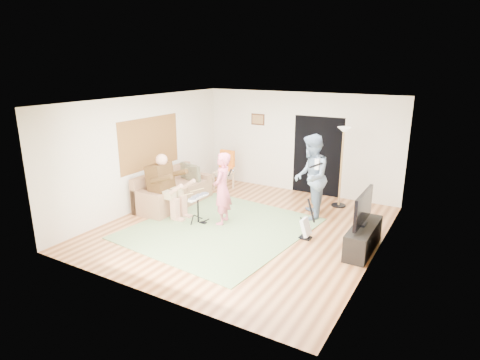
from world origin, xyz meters
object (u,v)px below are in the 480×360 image
Objects in this scene: torchiere_lamp at (342,153)px; television at (363,208)px; guitarist at (311,177)px; drum_kit at (198,211)px; tv_cabinet at (363,238)px; singer at (222,189)px; dining_chair at (224,176)px; sofa at (171,193)px; guitar_spare at (306,227)px.

torchiere_lamp is 1.73× the size of television.
guitarist is 1.69× the size of television.
drum_kit is 3.53m from tv_cabinet.
television is (2.97, 0.22, 0.05)m from singer.
singer is 0.81× the size of torchiere_lamp.
drum_kit is at bearing -172.38° from tv_cabinet.
television is at bearing -24.04° from dining_chair.
torchiere_lamp is at bearing 116.28° from television.
torchiere_lamp is (0.36, 1.10, 0.39)m from guitarist.
drum_kit is at bearing -71.12° from guitarist.
television is at bearing 180.00° from tv_cabinet.
sofa is 3.49m from guitarist.
torchiere_lamp reaches higher than dining_chair.
torchiere_lamp is at bearing 90.09° from guitar_spare.
drum_kit is 0.57× the size of television.
sofa is 3.68m from guitar_spare.
television is (4.74, -0.18, 0.56)m from sofa.
guitar_spare is (2.38, 0.41, -0.04)m from drum_kit.
torchiere_lamp reaches higher than television.
tv_cabinet is (1.12, -2.18, -1.10)m from torchiere_lamp.
sofa is 1.86× the size of television.
drum_kit is 2.53m from dining_chair.
guitarist is at bearing 37.45° from drum_kit.
dining_chair is at bearing -162.41° from singer.
torchiere_lamp is at bearing 117.33° from tv_cabinet.
guitar_spare is 2.49m from torchiere_lamp.
guitar_spare is at bearing -3.72° from sofa.
sofa is 1.95× the size of dining_chair.
tv_cabinet is (1.12, 0.06, 0.00)m from guitar_spare.
tv_cabinet is (4.79, -0.18, -0.04)m from sofa.
guitar_spare is (1.90, 0.16, -0.55)m from singer.
guitarist is at bearing 143.22° from television.
sofa is 4.80m from tv_cabinet.
dining_chair reaches higher than guitar_spare.
guitarist is 3.02m from dining_chair.
singer reaches higher than guitar_spare.
torchiere_lamp is at bearing 143.23° from guitarist.
guitarist reaches higher than television.
dining_chair is 4.73m from tv_cabinet.
television is at bearing -63.72° from torchiere_lamp.
singer is 3.08m from tv_cabinet.
tv_cabinet is at bearing 2.94° from guitar_spare.
guitarist is at bearing 144.15° from tv_cabinet.
tv_cabinet is at bearing -2.17° from sofa.
singer is at bearing -175.83° from tv_cabinet.
drum_kit is at bearing -26.66° from sofa.
drum_kit is 0.40× the size of singer.
torchiere_lamp is 2.68m from tv_cabinet.
guitarist is 1.22m from torchiere_lamp.
sofa is 1.80m from dining_chair.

